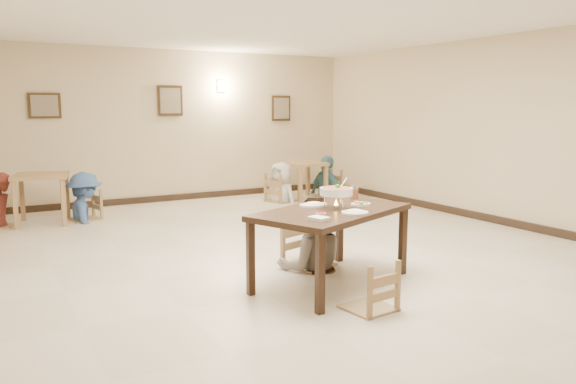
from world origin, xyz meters
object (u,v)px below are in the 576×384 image
chair_far (309,222)px  bg_chair_lr (84,192)px  bg_diner_c (281,162)px  bg_chair_rl (281,175)px  main_diner (312,197)px  bg_chair_rr (327,172)px  bg_diner_b (83,172)px  main_table (332,217)px  curry_warmer (336,192)px  chair_near (369,262)px  bg_diner_d (327,156)px  bg_table_left (41,182)px  bg_table_right (304,169)px  drink_glass (354,193)px

chair_far → bg_chair_lr: size_ratio=1.11×
bg_diner_c → bg_chair_rl: bearing=72.9°
chair_far → main_diner: bearing=-117.1°
bg_chair_rr → bg_diner_c: (-1.15, -0.07, 0.26)m
bg_chair_rr → bg_diner_b: (-4.92, -0.12, 0.29)m
main_table → bg_diner_c: size_ratio=1.25×
chair_far → curry_warmer: size_ratio=2.75×
chair_near → bg_diner_d: size_ratio=0.52×
bg_chair_rl → bg_diner_b: (-3.77, -0.05, 0.27)m
curry_warmer → bg_diner_c: bg_diner_c is taller
bg_chair_rl → bg_diner_b: bearing=74.4°
bg_table_left → bg_diner_c: bearing=0.4°
main_table → bg_diner_c: 5.37m
bg_table_right → bg_chair_rr: bg_chair_rr is taller
chair_near → curry_warmer: curry_warmer is taller
drink_glass → bg_chair_rr: bearing=59.9°
curry_warmer → bg_chair_rr: size_ratio=0.37×
drink_glass → bg_chair_rr: size_ratio=0.16×
main_table → curry_warmer: curry_warmer is taller
main_table → curry_warmer: bearing=-16.2°
main_diner → chair_near: bearing=100.1°
bg_chair_lr → bg_chair_rl: bg_chair_rl is taller
chair_far → bg_diner_d: (3.10, 4.32, 0.34)m
curry_warmer → bg_table_left: (-2.38, 4.91, -0.32)m
bg_chair_lr → bg_chair_rr: bearing=81.6°
main_diner → bg_diner_d: size_ratio=0.97×
main_table → bg_table_left: (-2.32, 4.91, -0.05)m
drink_glass → bg_diner_b: bearing=116.2°
bg_chair_lr → curry_warmer: bearing=9.7°
bg_table_left → bg_chair_lr: bg_chair_lr is taller
chair_far → bg_chair_lr: (-1.82, 4.19, -0.05)m
chair_near → bg_diner_b: size_ratio=0.56×
drink_glass → bg_diner_d: bg_diner_d is taller
chair_near → main_diner: size_ratio=0.54×
chair_near → bg_diner_b: (-1.55, 5.71, 0.36)m
bg_table_left → bg_chair_lr: size_ratio=1.01×
drink_glass → bg_chair_rl: bg_chair_rl is taller
bg_chair_rl → bg_diner_d: size_ratio=0.62×
main_diner → drink_glass: size_ratio=10.05×
curry_warmer → bg_diner_b: size_ratio=0.24×
curry_warmer → bg_diner_c: (2.04, 4.94, -0.20)m
bg_chair_rr → bg_diner_d: (-0.00, -0.00, 0.35)m
main_diner → bg_diner_c: main_diner is taller
drink_glass → bg_diner_c: size_ratio=0.11×
main_table → chair_near: bearing=-120.6°
bg_diner_b → curry_warmer: bearing=-161.7°
curry_warmer → bg_diner_d: size_ratio=0.22×
main_diner → bg_chair_rl: size_ratio=1.57×
bg_chair_rr → bg_diner_c: bearing=-102.4°
curry_warmer → drink_glass: bearing=35.7°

